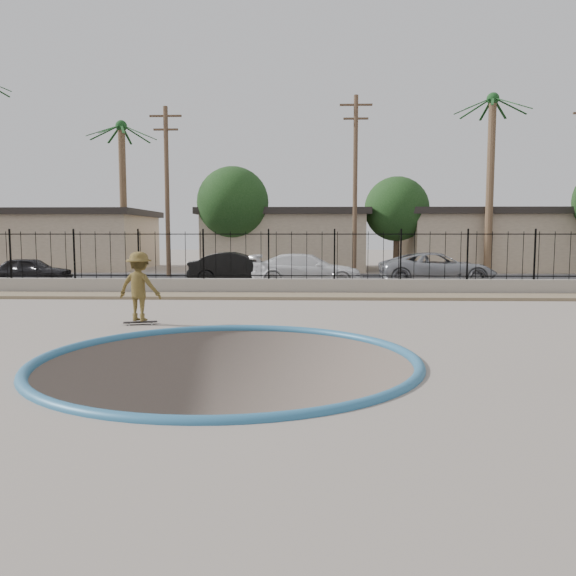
# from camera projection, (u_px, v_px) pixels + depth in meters

# --- Properties ---
(ground) EXTENTS (120.00, 120.00, 2.20)m
(ground) POSITION_uv_depth(u_px,v_px,m) (272.00, 316.00, 23.27)
(ground) COLOR gray
(ground) RESTS_ON ground
(bowl_pit) EXTENTS (6.84, 6.84, 1.80)m
(bowl_pit) POSITION_uv_depth(u_px,v_px,m) (228.00, 360.00, 10.24)
(bowl_pit) COLOR #463E35
(bowl_pit) RESTS_ON ground
(coping_ring) EXTENTS (7.04, 7.04, 0.20)m
(coping_ring) POSITION_uv_depth(u_px,v_px,m) (228.00, 360.00, 10.24)
(coping_ring) COLOR #2B658D
(coping_ring) RESTS_ON ground
(rock_strip) EXTENTS (42.00, 1.60, 0.11)m
(rock_strip) POSITION_uv_depth(u_px,v_px,m) (267.00, 296.00, 20.38)
(rock_strip) COLOR #877258
(rock_strip) RESTS_ON ground
(retaining_wall) EXTENTS (42.00, 0.45, 0.60)m
(retaining_wall) POSITION_uv_depth(u_px,v_px,m) (269.00, 287.00, 21.45)
(retaining_wall) COLOR gray
(retaining_wall) RESTS_ON ground
(fence) EXTENTS (40.00, 0.04, 1.80)m
(fence) POSITION_uv_depth(u_px,v_px,m) (269.00, 255.00, 21.33)
(fence) COLOR black
(fence) RESTS_ON retaining_wall
(street) EXTENTS (90.00, 8.00, 0.04)m
(street) POSITION_uv_depth(u_px,v_px,m) (278.00, 280.00, 28.14)
(street) COLOR black
(street) RESTS_ON ground
(house_west) EXTENTS (11.60, 8.60, 3.90)m
(house_west) POSITION_uv_depth(u_px,v_px,m) (63.00, 239.00, 37.88)
(house_west) COLOR tan
(house_west) RESTS_ON ground
(house_center) EXTENTS (10.60, 8.60, 3.90)m
(house_center) POSITION_uv_depth(u_px,v_px,m) (285.00, 239.00, 37.41)
(house_center) COLOR tan
(house_center) RESTS_ON ground
(house_east) EXTENTS (12.60, 8.60, 3.90)m
(house_east) POSITION_uv_depth(u_px,v_px,m) (497.00, 239.00, 36.96)
(house_east) COLOR tan
(house_east) RESTS_ON ground
(palm_mid) EXTENTS (2.30, 2.30, 9.30)m
(palm_mid) POSITION_uv_depth(u_px,v_px,m) (122.00, 163.00, 34.79)
(palm_mid) COLOR brown
(palm_mid) RESTS_ON ground
(palm_right) EXTENTS (2.30, 2.30, 10.30)m
(palm_right) POSITION_uv_depth(u_px,v_px,m) (491.00, 146.00, 32.04)
(palm_right) COLOR brown
(palm_right) RESTS_ON ground
(utility_pole_left) EXTENTS (1.70, 0.24, 9.00)m
(utility_pole_left) POSITION_uv_depth(u_px,v_px,m) (167.00, 189.00, 29.87)
(utility_pole_left) COLOR #473323
(utility_pole_left) RESTS_ON ground
(utility_pole_mid) EXTENTS (1.70, 0.24, 9.50)m
(utility_pole_mid) POSITION_uv_depth(u_px,v_px,m) (355.00, 184.00, 29.53)
(utility_pole_mid) COLOR #473323
(utility_pole_mid) RESTS_ON ground
(street_tree_left) EXTENTS (4.32, 4.32, 6.36)m
(street_tree_left) POSITION_uv_depth(u_px,v_px,m) (233.00, 203.00, 33.81)
(street_tree_left) COLOR #473323
(street_tree_left) RESTS_ON ground
(street_tree_mid) EXTENTS (3.96, 3.96, 5.83)m
(street_tree_mid) POSITION_uv_depth(u_px,v_px,m) (397.00, 209.00, 34.52)
(street_tree_mid) COLOR #473323
(street_tree_mid) RESTS_ON ground
(skater) EXTENTS (1.25, 0.88, 1.76)m
(skater) POSITION_uv_depth(u_px,v_px,m) (140.00, 290.00, 14.22)
(skater) COLOR olive
(skater) RESTS_ON ground
(skateboard) EXTENTS (0.86, 0.43, 0.07)m
(skateboard) POSITION_uv_depth(u_px,v_px,m) (140.00, 322.00, 14.30)
(skateboard) COLOR black
(skateboard) RESTS_ON ground
(car_a) EXTENTS (3.66, 1.68, 1.22)m
(car_a) POSITION_uv_depth(u_px,v_px,m) (31.00, 270.00, 25.62)
(car_a) COLOR black
(car_a) RESTS_ON street
(car_b) EXTENTS (4.38, 1.61, 1.43)m
(car_b) POSITION_uv_depth(u_px,v_px,m) (237.00, 268.00, 25.57)
(car_b) COLOR black
(car_b) RESTS_ON street
(car_c) EXTENTS (4.98, 2.32, 1.41)m
(car_c) POSITION_uv_depth(u_px,v_px,m) (307.00, 270.00, 24.44)
(car_c) COLOR white
(car_c) RESTS_ON street
(car_d) EXTENTS (5.20, 2.43, 1.44)m
(car_d) POSITION_uv_depth(u_px,v_px,m) (437.00, 268.00, 25.36)
(car_d) COLOR #919399
(car_d) RESTS_ON street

